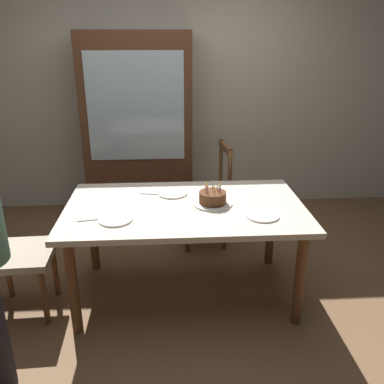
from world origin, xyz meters
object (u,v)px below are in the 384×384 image
(birthday_cake, at_px, (213,199))
(chair_upholstered, at_px, (5,245))
(china_cabinet, at_px, (138,128))
(dining_table, at_px, (185,216))
(plate_near_guest, at_px, (262,216))
(chair_spindle_back, at_px, (206,197))
(plate_near_celebrant, at_px, (115,220))
(plate_far_side, at_px, (172,193))

(birthday_cake, height_order, chair_upholstered, chair_upholstered)
(chair_upholstered, bearing_deg, china_cabinet, 64.18)
(dining_table, xyz_separation_m, chair_upholstered, (-1.23, -0.14, -0.12))
(chair_upholstered, bearing_deg, plate_near_guest, -2.74)
(chair_spindle_back, height_order, china_cabinet, china_cabinet)
(plate_near_celebrant, bearing_deg, plate_near_guest, 0.00)
(plate_far_side, distance_m, china_cabinet, 1.39)
(birthday_cake, xyz_separation_m, china_cabinet, (-0.61, 1.55, 0.18))
(birthday_cake, relative_size, china_cabinet, 0.15)
(birthday_cake, bearing_deg, china_cabinet, 111.42)
(dining_table, bearing_deg, plate_far_side, 110.89)
(dining_table, distance_m, birthday_cake, 0.23)
(plate_near_guest, relative_size, chair_spindle_back, 0.23)
(chair_upholstered, distance_m, china_cabinet, 1.93)
(plate_near_guest, height_order, china_cabinet, china_cabinet)
(plate_far_side, bearing_deg, chair_spindle_back, 61.78)
(dining_table, distance_m, plate_near_celebrant, 0.52)
(plate_far_side, relative_size, china_cabinet, 0.12)
(dining_table, height_order, chair_upholstered, chair_upholstered)
(chair_spindle_back, height_order, chair_upholstered, same)
(chair_upholstered, relative_size, china_cabinet, 0.50)
(plate_near_celebrant, xyz_separation_m, plate_near_guest, (0.97, 0.00, 0.00))
(birthday_cake, bearing_deg, plate_near_guest, -36.39)
(chair_upholstered, height_order, china_cabinet, china_cabinet)
(plate_near_guest, xyz_separation_m, chair_upholstered, (-1.74, 0.08, -0.20))
(china_cabinet, bearing_deg, plate_near_guest, -62.73)
(plate_far_side, xyz_separation_m, plate_near_guest, (0.59, -0.44, 0.00))
(birthday_cake, height_order, plate_near_celebrant, birthday_cake)
(birthday_cake, distance_m, china_cabinet, 1.68)
(plate_far_side, height_order, plate_near_guest, same)
(dining_table, relative_size, plate_near_guest, 7.66)
(chair_upholstered, bearing_deg, dining_table, 6.37)
(dining_table, relative_size, chair_upholstered, 1.77)
(chair_upholstered, bearing_deg, birthday_cake, 5.77)
(plate_far_side, bearing_deg, china_cabinet, 103.75)
(birthday_cake, distance_m, plate_near_guest, 0.38)
(birthday_cake, bearing_deg, dining_table, -178.05)
(dining_table, bearing_deg, china_cabinet, 104.80)
(china_cabinet, bearing_deg, birthday_cake, -68.58)
(plate_near_celebrant, bearing_deg, chair_upholstered, 173.82)
(plate_far_side, relative_size, chair_spindle_back, 0.23)
(birthday_cake, bearing_deg, chair_upholstered, -174.23)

